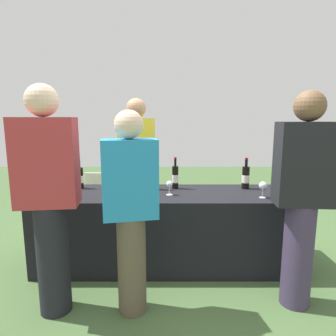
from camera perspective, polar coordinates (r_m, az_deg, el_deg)
The scene contains 16 objects.
ground_plane at distance 3.16m, azimuth 0.00°, elevation -18.03°, with size 12.00×12.00×0.00m, color #476638.
tasting_table at distance 3.00m, azimuth 0.00°, elevation -11.76°, with size 2.57×0.74×0.74m, color black.
wine_bottle_0 at distance 3.18m, azimuth -17.03°, elevation -1.85°, with size 0.08×0.08×0.31m.
wine_bottle_1 at distance 3.00m, azimuth -2.69°, elevation -2.08°, with size 0.07×0.07×0.32m.
wine_bottle_2 at distance 3.03m, azimuth 1.43°, elevation -1.80°, with size 0.07×0.07×0.33m.
wine_bottle_3 at distance 3.14m, azimuth 15.06°, elevation -1.78°, with size 0.08×0.08×0.33m.
wine_glass_0 at distance 2.80m, azimuth -8.37°, elevation -3.30°, with size 0.07×0.07×0.14m.
wine_glass_1 at distance 2.76m, azimuth -6.66°, elevation -3.37°, with size 0.07×0.07×0.15m.
wine_glass_2 at distance 2.68m, azimuth -4.84°, elevation -3.72°, with size 0.07×0.07×0.15m.
wine_glass_3 at distance 2.78m, azimuth 0.28°, elevation -3.32°, with size 0.06×0.06×0.14m.
wine_glass_4 at distance 2.82m, azimuth 18.22°, elevation -3.40°, with size 0.07×0.07×0.15m.
server_pouring at distance 3.45m, azimuth -6.12°, elevation 0.48°, with size 0.44×0.26×1.70m.
guest_0 at distance 2.28m, azimuth -22.48°, elevation -4.93°, with size 0.45×0.28×1.71m.
guest_1 at distance 2.15m, azimuth -7.37°, elevation -7.81°, with size 0.43×0.29×1.53m.
guest_2 at distance 2.42m, azimuth 25.00°, elevation -4.76°, with size 0.43×0.26×1.67m.
menu_board at distance 4.11m, azimuth -12.15°, elevation -6.02°, with size 0.55×0.03×0.74m, color white.
Camera 1 is at (-0.00, -2.80, 1.47)m, focal length 30.91 mm.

